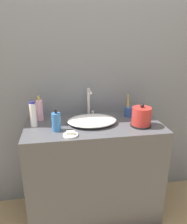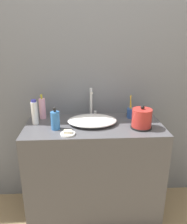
{
  "view_description": "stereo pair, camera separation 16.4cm",
  "coord_description": "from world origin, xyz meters",
  "px_view_note": "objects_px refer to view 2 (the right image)",
  "views": [
    {
      "loc": [
        -0.26,
        -1.28,
        1.46
      ],
      "look_at": [
        -0.0,
        0.25,
        0.92
      ],
      "focal_mm": 35.0,
      "sensor_mm": 36.0,
      "label": 1
    },
    {
      "loc": [
        -0.09,
        -1.3,
        1.46
      ],
      "look_at": [
        -0.0,
        0.25,
        0.92
      ],
      "focal_mm": 35.0,
      "sensor_mm": 36.0,
      "label": 2
    }
  ],
  "objects_px": {
    "faucet": "(92,101)",
    "shampoo_bottle": "(35,112)",
    "toothbrush_cup": "(131,113)",
    "mouthwash_bottle": "(42,108)",
    "electric_kettle": "(142,119)",
    "lotion_bottle": "(55,120)"
  },
  "relations": [
    {
      "from": "faucet",
      "to": "shampoo_bottle",
      "type": "xyz_separation_m",
      "value": [
        -0.44,
        -0.15,
        -0.04
      ]
    },
    {
      "from": "electric_kettle",
      "to": "shampoo_bottle",
      "type": "distance_m",
      "value": 0.8
    },
    {
      "from": "shampoo_bottle",
      "to": "electric_kettle",
      "type": "bearing_deg",
      "value": -8.81
    },
    {
      "from": "toothbrush_cup",
      "to": "mouthwash_bottle",
      "type": "height_order",
      "value": "mouthwash_bottle"
    },
    {
      "from": "mouthwash_bottle",
      "to": "shampoo_bottle",
      "type": "bearing_deg",
      "value": -107.11
    },
    {
      "from": "mouthwash_bottle",
      "to": "toothbrush_cup",
      "type": "bearing_deg",
      "value": -2.12
    },
    {
      "from": "toothbrush_cup",
      "to": "shampoo_bottle",
      "type": "bearing_deg",
      "value": -172.85
    },
    {
      "from": "electric_kettle",
      "to": "toothbrush_cup",
      "type": "bearing_deg",
      "value": 97.04
    },
    {
      "from": "lotion_bottle",
      "to": "toothbrush_cup",
      "type": "bearing_deg",
      "value": 19.05
    },
    {
      "from": "electric_kettle",
      "to": "shampoo_bottle",
      "type": "bearing_deg",
      "value": 171.19
    },
    {
      "from": "faucet",
      "to": "toothbrush_cup",
      "type": "relative_size",
      "value": 1.27
    },
    {
      "from": "faucet",
      "to": "electric_kettle",
      "type": "distance_m",
      "value": 0.45
    },
    {
      "from": "toothbrush_cup",
      "to": "mouthwash_bottle",
      "type": "xyz_separation_m",
      "value": [
        -0.73,
        0.03,
        0.04
      ]
    },
    {
      "from": "faucet",
      "to": "shampoo_bottle",
      "type": "height_order",
      "value": "faucet"
    },
    {
      "from": "shampoo_bottle",
      "to": "mouthwash_bottle",
      "type": "height_order",
      "value": "mouthwash_bottle"
    },
    {
      "from": "electric_kettle",
      "to": "lotion_bottle",
      "type": "relative_size",
      "value": 1.03
    },
    {
      "from": "toothbrush_cup",
      "to": "mouthwash_bottle",
      "type": "bearing_deg",
      "value": 177.88
    },
    {
      "from": "electric_kettle",
      "to": "lotion_bottle",
      "type": "bearing_deg",
      "value": 178.91
    },
    {
      "from": "shampoo_bottle",
      "to": "mouthwash_bottle",
      "type": "bearing_deg",
      "value": 72.89
    },
    {
      "from": "electric_kettle",
      "to": "lotion_bottle",
      "type": "xyz_separation_m",
      "value": [
        -0.63,
        0.01,
        0.0
      ]
    },
    {
      "from": "lotion_bottle",
      "to": "faucet",
      "type": "bearing_deg",
      "value": 43.18
    },
    {
      "from": "electric_kettle",
      "to": "shampoo_bottle",
      "type": "height_order",
      "value": "shampoo_bottle"
    }
  ]
}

